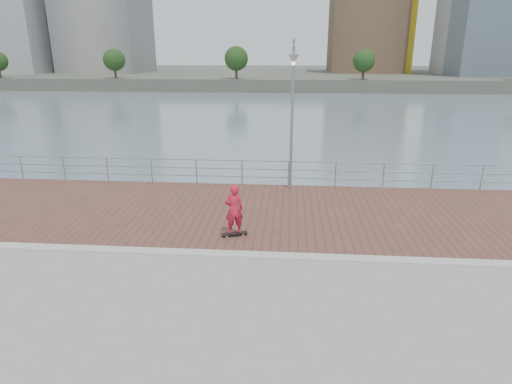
{
  "coord_description": "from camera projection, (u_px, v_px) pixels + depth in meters",
  "views": [
    {
      "loc": [
        1.06,
        -11.17,
        5.63
      ],
      "look_at": [
        0.0,
        2.0,
        1.3
      ],
      "focal_mm": 30.0,
      "sensor_mm": 36.0,
      "label": 1
    }
  ],
  "objects": [
    {
      "name": "shoreline_trees",
      "position": [
        405.0,
        60.0,
        82.32
      ],
      "size": [
        169.17,
        4.73,
        6.31
      ],
      "color": "#473323",
      "rests_on": "far_shore"
    },
    {
      "name": "curb",
      "position": [
        250.0,
        255.0,
        12.41
      ],
      "size": [
        40.0,
        0.4,
        0.06
      ],
      "primitive_type": "cube",
      "color": "#B7B5AD",
      "rests_on": "seawall"
    },
    {
      "name": "guardrail",
      "position": [
        265.0,
        170.0,
        18.83
      ],
      "size": [
        39.06,
        0.06,
        1.13
      ],
      "color": "#8C9EA8",
      "rests_on": "brick_lane"
    },
    {
      "name": "water",
      "position": [
        251.0,
        315.0,
        13.04
      ],
      "size": [
        400.0,
        400.0,
        0.0
      ],
      "primitive_type": "plane",
      "color": "slate",
      "rests_on": "ground"
    },
    {
      "name": "skateboard",
      "position": [
        234.0,
        234.0,
        13.7
      ],
      "size": [
        0.85,
        0.48,
        0.1
      ],
      "rotation": [
        0.0,
        0.0,
        0.35
      ],
      "color": "black",
      "rests_on": "brick_lane"
    },
    {
      "name": "far_shore",
      "position": [
        288.0,
        74.0,
        128.68
      ],
      "size": [
        320.0,
        95.0,
        2.5
      ],
      "primitive_type": "cube",
      "color": "#4C5142",
      "rests_on": "ground"
    },
    {
      "name": "brick_lane",
      "position": [
        259.0,
        212.0,
        15.82
      ],
      "size": [
        40.0,
        6.8,
        0.02
      ],
      "primitive_type": "cube",
      "color": "brown",
      "rests_on": "seawall"
    },
    {
      "name": "street_lamp",
      "position": [
        293.0,
        92.0,
        16.79
      ],
      "size": [
        0.43,
        1.24,
        5.86
      ],
      "color": "gray",
      "rests_on": "brick_lane"
    },
    {
      "name": "skateboarder",
      "position": [
        234.0,
        210.0,
        13.44
      ],
      "size": [
        0.69,
        0.57,
        1.63
      ],
      "primitive_type": "imported",
      "rotation": [
        0.0,
        0.0,
        3.49
      ],
      "color": "red",
      "rests_on": "skateboard"
    }
  ]
}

